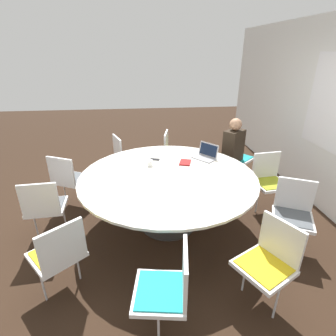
# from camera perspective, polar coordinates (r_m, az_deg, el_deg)

# --- Properties ---
(ground_plane) EXTENTS (16.00, 16.00, 0.00)m
(ground_plane) POSITION_cam_1_polar(r_m,az_deg,el_deg) (3.75, 0.00, -11.99)
(ground_plane) COLOR black
(conference_table) EXTENTS (2.26, 2.26, 0.75)m
(conference_table) POSITION_cam_1_polar(r_m,az_deg,el_deg) (3.40, 0.00, -2.99)
(conference_table) COLOR #333333
(conference_table) RESTS_ON ground_plane
(chair_0) EXTENTS (0.60, 0.61, 0.87)m
(chair_0) POSITION_cam_1_polar(r_m,az_deg,el_deg) (4.85, 14.57, 3.01)
(chair_0) COLOR white
(chair_0) RESTS_ON ground_plane
(chair_1) EXTENTS (0.52, 0.50, 0.87)m
(chair_1) POSITION_cam_1_polar(r_m,az_deg,el_deg) (4.85, 1.09, 3.81)
(chair_1) COLOR white
(chair_1) RESTS_ON ground_plane
(chair_2) EXTENTS (0.56, 0.55, 0.87)m
(chair_2) POSITION_cam_1_polar(r_m,az_deg,el_deg) (4.72, -9.33, 2.90)
(chair_2) COLOR white
(chair_2) RESTS_ON ground_plane
(chair_3) EXTENTS (0.57, 0.58, 0.87)m
(chair_3) POSITION_cam_1_polar(r_m,az_deg,el_deg) (4.11, -20.84, -1.78)
(chair_3) COLOR white
(chair_3) RESTS_ON ground_plane
(chair_4) EXTENTS (0.45, 0.47, 0.87)m
(chair_4) POSITION_cam_1_polar(r_m,az_deg,el_deg) (3.51, -25.29, -7.22)
(chair_4) COLOR white
(chair_4) RESTS_ON ground_plane
(chair_5) EXTENTS (0.60, 0.61, 0.87)m
(chair_5) POSITION_cam_1_polar(r_m,az_deg,el_deg) (2.72, -22.69, -16.53)
(chair_5) COLOR white
(chair_5) RESTS_ON ground_plane
(chair_6) EXTENTS (0.50, 0.48, 0.87)m
(chair_6) POSITION_cam_1_polar(r_m,az_deg,el_deg) (2.26, 0.07, -24.30)
(chair_6) COLOR white
(chair_6) RESTS_ON ground_plane
(chair_7) EXTENTS (0.59, 0.58, 0.87)m
(chair_7) POSITION_cam_1_polar(r_m,az_deg,el_deg) (2.63, 21.23, -17.88)
(chair_7) COLOR white
(chair_7) RESTS_ON ground_plane
(chair_8) EXTENTS (0.57, 0.58, 0.87)m
(chair_8) POSITION_cam_1_polar(r_m,az_deg,el_deg) (3.40, 25.61, -8.36)
(chair_8) COLOR white
(chair_8) RESTS_ON ground_plane
(chair_9) EXTENTS (0.47, 0.48, 0.87)m
(chair_9) POSITION_cam_1_polar(r_m,az_deg,el_deg) (4.09, 21.15, -2.00)
(chair_9) COLOR white
(chair_9) RESTS_ON ground_plane
(person_0) EXTENTS (0.40, 0.42, 1.22)m
(person_0) POSITION_cam_1_polar(r_m,az_deg,el_deg) (4.55, 14.18, 4.23)
(person_0) COLOR #2D2319
(person_0) RESTS_ON ground_plane
(laptop) EXTENTS (0.39, 0.38, 0.21)m
(laptop) POSITION_cam_1_polar(r_m,az_deg,el_deg) (3.91, 8.29, 2.91)
(laptop) COLOR #99999E
(laptop) RESTS_ON conference_table
(spiral_notebook) EXTENTS (0.24, 0.20, 0.02)m
(spiral_notebook) POSITION_cam_1_polar(r_m,az_deg,el_deg) (3.72, 3.76, 1.23)
(spiral_notebook) COLOR maroon
(spiral_notebook) RESTS_ON conference_table
(coffee_cup) EXTENTS (0.08, 0.08, 0.09)m
(coffee_cup) POSITION_cam_1_polar(r_m,az_deg,el_deg) (3.61, -3.93, 1.07)
(coffee_cup) COLOR white
(coffee_cup) RESTS_ON conference_table
(cell_phone) EXTENTS (0.10, 0.15, 0.01)m
(cell_phone) POSITION_cam_1_polar(r_m,az_deg,el_deg) (3.84, -2.90, 1.89)
(cell_phone) COLOR black
(cell_phone) RESTS_ON conference_table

